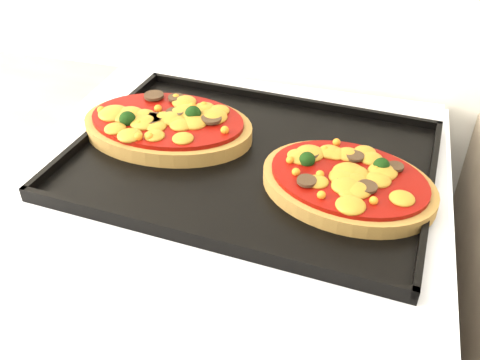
% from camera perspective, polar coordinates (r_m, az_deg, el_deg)
% --- Properties ---
extents(baking_tray, '(0.51, 0.39, 0.02)m').
position_cam_1_polar(baking_tray, '(0.74, 1.09, 2.34)').
color(baking_tray, black).
rests_on(baking_tray, stove).
extents(pizza_left, '(0.26, 0.18, 0.04)m').
position_cam_1_polar(pizza_left, '(0.79, -7.74, 5.97)').
color(pizza_left, olive).
rests_on(pizza_left, baking_tray).
extents(pizza_right, '(0.25, 0.21, 0.03)m').
position_cam_1_polar(pizza_right, '(0.68, 11.45, -0.09)').
color(pizza_right, olive).
rests_on(pizza_right, baking_tray).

